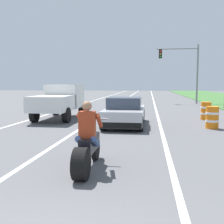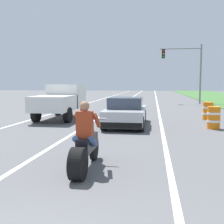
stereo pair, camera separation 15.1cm
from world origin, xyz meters
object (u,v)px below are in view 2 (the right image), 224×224
at_px(pickup_truck_left_lane_white, 62,100).
at_px(traffic_light_mast_near, 188,65).
at_px(motorcycle_with_rider, 85,146).
at_px(sports_car_silver, 126,113).
at_px(construction_barrel_mid, 208,111).
at_px(construction_barrel_nearest, 214,118).

xyz_separation_m(pickup_truck_left_lane_white, traffic_light_mast_near, (8.68, 13.86, 2.87)).
height_order(motorcycle_with_rider, sports_car_silver, motorcycle_with_rider).
relative_size(pickup_truck_left_lane_white, construction_barrel_mid, 4.80).
bearing_deg(traffic_light_mast_near, construction_barrel_nearest, -92.64).
distance_m(motorcycle_with_rider, construction_barrel_nearest, 7.91).
bearing_deg(motorcycle_with_rider, pickup_truck_left_lane_white, 112.04).
relative_size(traffic_light_mast_near, construction_barrel_mid, 6.00).
height_order(motorcycle_with_rider, traffic_light_mast_near, traffic_light_mast_near).
height_order(motorcycle_with_rider, construction_barrel_nearest, motorcycle_with_rider).
bearing_deg(sports_car_silver, pickup_truck_left_lane_white, 152.32).
distance_m(traffic_light_mast_near, construction_barrel_nearest, 16.71).
relative_size(pickup_truck_left_lane_white, traffic_light_mast_near, 0.80).
relative_size(traffic_light_mast_near, construction_barrel_nearest, 6.00).
distance_m(pickup_truck_left_lane_white, construction_barrel_mid, 8.33).
bearing_deg(construction_barrel_nearest, sports_car_silver, 174.26).
relative_size(sports_car_silver, pickup_truck_left_lane_white, 0.90).
bearing_deg(construction_barrel_nearest, motorcycle_with_rider, -122.24).
xyz_separation_m(traffic_light_mast_near, construction_barrel_mid, (-0.40, -13.20, -3.47)).
relative_size(sports_car_silver, traffic_light_mast_near, 0.72).
relative_size(construction_barrel_nearest, construction_barrel_mid, 1.00).
bearing_deg(construction_barrel_mid, motorcycle_with_rider, -114.95).
bearing_deg(motorcycle_with_rider, sports_car_silver, 88.14).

